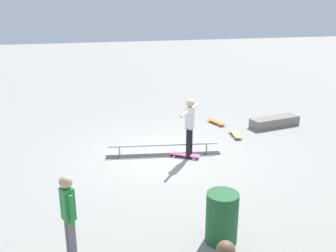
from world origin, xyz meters
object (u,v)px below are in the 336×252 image
object	(u,v)px
grind_rail	(164,150)
skater_main	(190,124)
loose_skateboard_natural	(235,134)
trash_bin	(222,218)
skateboard_main	(185,155)
bystander_green_shirt	(69,214)
loose_skateboard_orange	(216,122)
skate_ledge	(274,122)

from	to	relation	value
grind_rail	skater_main	bearing A→B (deg)	160.99
loose_skateboard_natural	trash_bin	world-z (taller)	trash_bin
skateboard_main	bystander_green_shirt	bearing A→B (deg)	-97.25
skateboard_main	loose_skateboard_natural	distance (m)	2.35
bystander_green_shirt	trash_bin	size ratio (longest dim) A/B	1.64
grind_rail	trash_bin	distance (m)	4.07
bystander_green_shirt	grind_rail	bearing A→B (deg)	-55.79
skater_main	grind_rail	bearing A→B (deg)	99.26
skater_main	loose_skateboard_natural	xyz separation A→B (m)	(-1.90, -1.26, -0.87)
grind_rail	trash_bin	size ratio (longest dim) A/B	3.40
loose_skateboard_natural	loose_skateboard_orange	world-z (taller)	same
skate_ledge	loose_skateboard_orange	size ratio (longest dim) A/B	2.10
grind_rail	loose_skateboard_orange	size ratio (longest dim) A/B	3.81
loose_skateboard_natural	bystander_green_shirt	bearing A→B (deg)	141.97
skateboard_main	loose_skateboard_natural	size ratio (longest dim) A/B	0.96
grind_rail	skateboard_main	xyz separation A→B (m)	(-0.52, 0.28, -0.06)
skateboard_main	trash_bin	bearing A→B (deg)	-64.98
skateboard_main	bystander_green_shirt	world-z (taller)	bystander_green_shirt
skate_ledge	skateboard_main	world-z (taller)	skate_ledge
grind_rail	loose_skateboard_orange	bearing A→B (deg)	-128.21
loose_skateboard_orange	skater_main	bearing A→B (deg)	-51.23
loose_skateboard_natural	loose_skateboard_orange	bearing A→B (deg)	13.17
grind_rail	trash_bin	xyz separation A→B (m)	(-0.07, 4.06, 0.33)
bystander_green_shirt	loose_skateboard_orange	xyz separation A→B (m)	(-4.88, -6.24, -0.78)
trash_bin	loose_skateboard_orange	bearing A→B (deg)	-110.27
bystander_green_shirt	loose_skateboard_orange	size ratio (longest dim) A/B	1.84
skateboard_main	grind_rail	bearing A→B (deg)	-176.46
grind_rail	bystander_green_shirt	distance (m)	4.74
skate_ledge	loose_skateboard_orange	world-z (taller)	skate_ledge
skater_main	loose_skateboard_natural	size ratio (longest dim) A/B	1.99
trash_bin	loose_skateboard_natural	bearing A→B (deg)	-116.27
bystander_green_shirt	loose_skateboard_natural	xyz separation A→B (m)	(-5.01, -4.91, -0.78)
grind_rail	loose_skateboard_natural	distance (m)	2.70
skate_ledge	skateboard_main	size ratio (longest dim) A/B	2.20
skater_main	skateboard_main	bearing A→B (deg)	104.46
skateboard_main	loose_skateboard_orange	distance (m)	3.17
skater_main	loose_skateboard_orange	bearing A→B (deg)	2.35
skater_main	bystander_green_shirt	world-z (taller)	skater_main
loose_skateboard_orange	skate_ledge	bearing A→B (deg)	51.24
trash_bin	skateboard_main	bearing A→B (deg)	-96.94
loose_skateboard_natural	trash_bin	size ratio (longest dim) A/B	0.89
skate_ledge	loose_skateboard_natural	xyz separation A→B (m)	(1.67, 0.61, -0.08)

